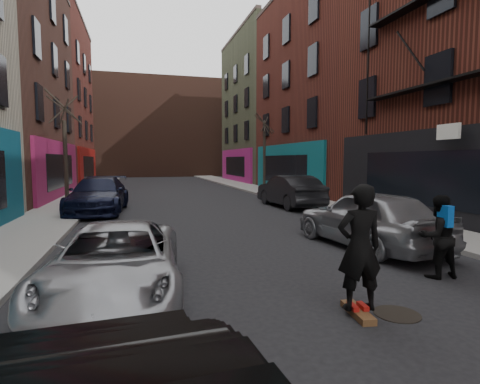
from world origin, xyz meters
TOP-DOWN VIEW (x-y plane):
  - sidewalk_left at (-6.25, 30.00)m, footprint 2.50×84.00m
  - sidewalk_right at (6.25, 30.00)m, footprint 2.50×84.00m
  - buildings_right at (13.50, 16.00)m, footprint 12.00×56.00m
  - building_far at (0.00, 56.00)m, footprint 40.00×10.00m
  - tree_left_far at (-6.20, 18.00)m, footprint 2.00×2.00m
  - tree_right_far at (6.20, 24.00)m, footprint 2.00×2.00m
  - parked_left_far at (-3.20, 4.51)m, footprint 2.44×4.74m
  - parked_left_end at (-4.52, 15.84)m, footprint 2.65×5.68m
  - parked_right_far at (3.20, 6.70)m, footprint 2.38×4.87m
  - parked_right_end at (4.60, 15.45)m, footprint 1.92×4.95m
  - skateboard at (0.40, 2.82)m, footprint 0.32×0.82m
  - skateboarder at (0.40, 2.82)m, footprint 0.76×0.55m
  - pedestrian at (3.00, 4.04)m, footprint 0.86×0.70m
  - manhole at (1.01, 2.69)m, footprint 0.72×0.72m

SIDE VIEW (x-z plane):
  - manhole at x=1.01m, z-range 0.00..0.01m
  - skateboard at x=0.40m, z-range 0.00..0.10m
  - sidewalk_left at x=-6.25m, z-range 0.00..0.13m
  - sidewalk_right at x=6.25m, z-range 0.00..0.13m
  - parked_left_far at x=-3.20m, z-range 0.00..1.28m
  - parked_right_far at x=3.20m, z-range 0.00..1.60m
  - parked_left_end at x=-4.52m, z-range 0.00..1.61m
  - parked_right_end at x=4.60m, z-range 0.00..1.61m
  - pedestrian at x=3.00m, z-range 0.01..1.69m
  - skateboarder at x=0.40m, z-range 0.10..2.03m
  - tree_left_far at x=-6.20m, z-range 0.13..6.63m
  - tree_right_far at x=6.20m, z-range 0.13..6.93m
  - building_far at x=0.00m, z-range 0.00..14.00m
  - buildings_right at x=13.50m, z-range 0.00..16.00m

